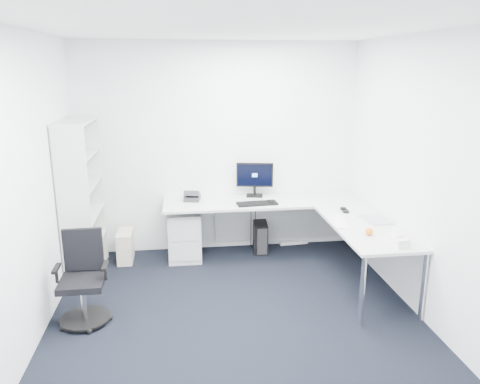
{
  "coord_description": "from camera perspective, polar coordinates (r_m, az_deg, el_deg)",
  "views": [
    {
      "loc": [
        -0.49,
        -3.87,
        2.39
      ],
      "look_at": [
        0.15,
        1.05,
        1.05
      ],
      "focal_mm": 35.0,
      "sensor_mm": 36.0,
      "label": 1
    }
  ],
  "objects": [
    {
      "name": "ground",
      "position": [
        4.58,
        -0.17,
        -16.38
      ],
      "size": [
        4.2,
        4.2,
        0.0
      ],
      "primitive_type": "plane",
      "color": "black"
    },
    {
      "name": "ceiling",
      "position": [
        3.91,
        -0.2,
        19.64
      ],
      "size": [
        4.2,
        4.2,
        0.0
      ],
      "primitive_type": "plane",
      "color": "white"
    },
    {
      "name": "wall_back",
      "position": [
        6.08,
        -2.69,
        5.25
      ],
      "size": [
        3.6,
        0.02,
        2.7
      ],
      "primitive_type": "cube",
      "color": "white",
      "rests_on": "ground"
    },
    {
      "name": "wall_front",
      "position": [
        2.11,
        7.25,
        -14.6
      ],
      "size": [
        3.6,
        0.02,
        2.7
      ],
      "primitive_type": "cube",
      "color": "white",
      "rests_on": "ground"
    },
    {
      "name": "wall_left",
      "position": [
        4.22,
        -25.25,
        -0.66
      ],
      "size": [
        0.02,
        4.2,
        2.7
      ],
      "primitive_type": "cube",
      "color": "white",
      "rests_on": "ground"
    },
    {
      "name": "wall_right",
      "position": [
        4.62,
        22.57,
        0.91
      ],
      "size": [
        0.02,
        4.2,
        2.7
      ],
      "primitive_type": "cube",
      "color": "white",
      "rests_on": "ground"
    },
    {
      "name": "l_desk",
      "position": [
        5.74,
        3.53,
        -5.51
      ],
      "size": [
        2.54,
        1.42,
        0.74
      ],
      "primitive_type": null,
      "color": "silver",
      "rests_on": "ground"
    },
    {
      "name": "drawer_pedestal",
      "position": [
        6.02,
        -6.78,
        -5.18
      ],
      "size": [
        0.41,
        0.51,
        0.63
      ],
      "primitive_type": "cube",
      "color": "silver",
      "rests_on": "ground"
    },
    {
      "name": "bookshelf",
      "position": [
        5.64,
        -18.75,
        -0.91
      ],
      "size": [
        0.35,
        0.91,
        1.82
      ],
      "primitive_type": null,
      "color": "silver",
      "rests_on": "ground"
    },
    {
      "name": "task_chair",
      "position": [
        4.72,
        -18.74,
        -10.11
      ],
      "size": [
        0.5,
        0.5,
        0.89
      ],
      "primitive_type": null,
      "rotation": [
        0.0,
        0.0,
        0.01
      ],
      "color": "black",
      "rests_on": "ground"
    },
    {
      "name": "black_pc_tower",
      "position": [
        6.26,
        2.47,
        -5.42
      ],
      "size": [
        0.21,
        0.41,
        0.39
      ],
      "primitive_type": "cube",
      "rotation": [
        0.0,
        0.0,
        -0.09
      ],
      "color": "black",
      "rests_on": "ground"
    },
    {
      "name": "beige_pc_tower",
      "position": [
        6.11,
        -13.8,
        -6.42
      ],
      "size": [
        0.19,
        0.41,
        0.39
      ],
      "primitive_type": "cube",
      "rotation": [
        0.0,
        0.0,
        0.01
      ],
      "color": "beige",
      "rests_on": "ground"
    },
    {
      "name": "power_strip",
      "position": [
        6.56,
        6.54,
        -6.13
      ],
      "size": [
        0.39,
        0.1,
        0.04
      ],
      "primitive_type": "cube",
      "rotation": [
        0.0,
        0.0,
        0.09
      ],
      "color": "white",
      "rests_on": "ground"
    },
    {
      "name": "monitor",
      "position": [
        6.06,
        1.8,
        1.56
      ],
      "size": [
        0.5,
        0.23,
        0.46
      ],
      "primitive_type": null,
      "rotation": [
        0.0,
        0.0,
        -0.18
      ],
      "color": "black",
      "rests_on": "l_desk"
    },
    {
      "name": "black_keyboard",
      "position": [
        5.76,
        2.1,
        -1.41
      ],
      "size": [
        0.51,
        0.22,
        0.02
      ],
      "primitive_type": "cube",
      "rotation": [
        0.0,
        0.0,
        0.09
      ],
      "color": "black",
      "rests_on": "l_desk"
    },
    {
      "name": "mouse",
      "position": [
        5.81,
        3.86,
        -1.24
      ],
      "size": [
        0.09,
        0.13,
        0.04
      ],
      "primitive_type": "cube",
      "rotation": [
        0.0,
        0.0,
        0.27
      ],
      "color": "black",
      "rests_on": "l_desk"
    },
    {
      "name": "desk_phone",
      "position": [
        5.94,
        -5.85,
        -0.41
      ],
      "size": [
        0.23,
        0.23,
        0.13
      ],
      "primitive_type": null,
      "rotation": [
        0.0,
        0.0,
        -0.21
      ],
      "color": "#27272A",
      "rests_on": "l_desk"
    },
    {
      "name": "laptop",
      "position": [
        5.35,
        16.37,
        -2.02
      ],
      "size": [
        0.42,
        0.41,
        0.26
      ],
      "primitive_type": null,
      "rotation": [
        0.0,
        0.0,
        0.14
      ],
      "color": "silver",
      "rests_on": "l_desk"
    },
    {
      "name": "white_keyboard",
      "position": [
        5.22,
        12.01,
        -3.56
      ],
      "size": [
        0.19,
        0.44,
        0.01
      ],
      "primitive_type": "cube",
      "rotation": [
        0.0,
        0.0,
        -0.17
      ],
      "color": "white",
      "rests_on": "l_desk"
    },
    {
      "name": "headphones",
      "position": [
        5.62,
        12.64,
        -2.07
      ],
      "size": [
        0.12,
        0.18,
        0.05
      ],
      "primitive_type": null,
      "rotation": [
        0.0,
        0.0,
        -0.07
      ],
      "color": "black",
      "rests_on": "l_desk"
    },
    {
      "name": "orange_fruit",
      "position": [
        4.89,
        15.47,
        -4.68
      ],
      "size": [
        0.08,
        0.08,
        0.08
      ],
      "primitive_type": "sphere",
      "color": "orange",
      "rests_on": "l_desk"
    },
    {
      "name": "tissue_box",
      "position": [
        4.72,
        18.58,
        -5.61
      ],
      "size": [
        0.16,
        0.26,
        0.08
      ],
      "primitive_type": "cube",
      "rotation": [
        0.0,
        0.0,
        0.14
      ],
      "color": "white",
      "rests_on": "l_desk"
    }
  ]
}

